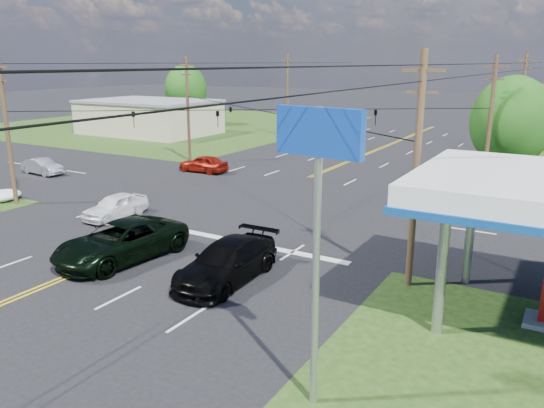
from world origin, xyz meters
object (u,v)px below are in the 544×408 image
Objects in this scene: pole_sw at (7,129)px; sedan_silver at (42,166)px; pole_left_far at (287,95)px; polesign_se at (318,176)px; retail_nw at (149,118)px; pickup_dkgreen at (121,241)px; pole_nw at (188,108)px; pole_ne at (490,124)px; tree_far_l at (186,89)px; tree_right_a at (511,122)px; suv_black at (227,262)px; pole_right_far at (521,103)px; pole_se at (416,169)px; pickup_white at (116,206)px.

sedan_silver is (-6.67, 7.05, -4.25)m from pole_sw.
polesign_se is (26.03, -46.11, 1.15)m from pole_left_far.
retail_nw is 2.46× the size of pickup_dkgreen.
pole_nw is 26.00m from pole_ne.
tree_right_a is at bearing -23.50° from tree_far_l.
suv_black is at bearing -10.05° from pole_sw.
retail_nw is 45.02m from pole_ne.
pole_right_far is 1.15× the size of tree_far_l.
pole_left_far and pole_right_far have the same top height.
pole_left_far is 1.25× the size of polesign_se.
sedan_silver is (-32.67, 7.05, -4.25)m from pole_se.
pole_sw is at bearing 168.35° from suv_black.
pole_se is 33.69m from sedan_silver.
pole_right_far is at bearing -44.36° from sedan_silver.
suv_black is (-6.80, -40.40, -4.32)m from pole_right_far.
pole_right_far is 16.03m from tree_right_a.
sedan_silver is (-6.67, -29.95, -4.50)m from pole_left_far.
tree_far_l is (-19.00, 4.00, 0.03)m from pole_left_far.
polesign_se reaches higher than pickup_dkgreen.
pole_right_far is at bearing 7.94° from retail_nw.
pole_se is 0.95× the size of pole_left_far.
pole_left_far is (0.00, 37.00, 0.25)m from pole_sw.
pole_sw is at bearing -171.79° from pickup_white.
tree_right_a is at bearing 37.87° from pole_sw.
retail_nw is at bearing 167.20° from tree_right_a.
pole_left_far reaches higher than tree_right_a.
tree_far_l reaches higher than tree_right_a.
pole_ne is at bearing 0.00° from pole_nw.
tree_far_l is 2.07× the size of pickup_white.
tree_far_l is 58.74m from suv_black.
pole_sw reaches higher than polesign_se.
pickup_white is (-17.94, -36.00, -4.45)m from pole_right_far.
pole_left_far is at bearing 90.00° from pole_nw.
pole_se is at bearing 90.19° from polesign_se.
pole_ne reaches higher than retail_nw.
pole_ne is (26.00, 18.00, 0.00)m from pole_sw.
pole_left_far reaches higher than pickup_dkgreen.
pickup_dkgreen reaches higher than sedan_silver.
pole_se reaches higher than tree_far_l.
pole_se is 2.35× the size of sedan_silver.
retail_nw is 1.83× the size of tree_far_l.
tree_right_a is (1.00, 3.00, -0.05)m from pole_ne.
pole_ne is (0.00, 18.00, 0.00)m from pole_se.
retail_nw is 45.21m from tree_right_a.
pole_left_far is 44.94m from suv_black.
pickup_dkgreen is at bearing -107.01° from pole_right_far.
sedan_silver is (-25.87, 10.45, -0.18)m from suv_black.
pole_sw reaches higher than sedan_silver.
pole_sw is 1.16× the size of tree_right_a.
sedan_silver is at bearing 153.70° from polesign_se.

